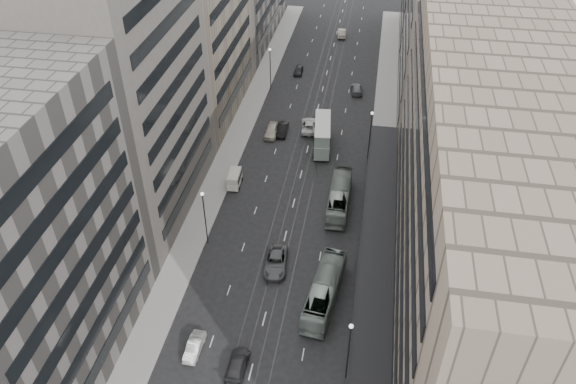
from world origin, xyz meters
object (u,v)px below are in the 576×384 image
Objects in this scene: bus_near at (324,291)px; sedan_1 at (194,347)px; double_decker at (322,135)px; panel_van at (234,179)px; bus_far at (339,197)px; sedan_2 at (276,262)px.

sedan_1 is at bearing 43.05° from bus_near.
bus_near is at bearing 37.36° from sedan_1.
panel_van is (-11.43, -12.02, -1.29)m from double_decker.
panel_van reaches higher than sedan_1.
double_decker reaches higher than bus_near.
double_decker is (-4.07, 31.84, 0.90)m from bus_near.
bus_far reaches higher than panel_van.
panel_van is 0.63× the size of sedan_2.
bus_far is (0.06, 17.61, -0.05)m from bus_near.
double_decker reaches higher than sedan_2.
bus_near is 1.34× the size of double_decker.
sedan_1 is 15.02m from sedan_2.
sedan_2 is at bearing 63.68° from bus_far.
panel_van reaches higher than sedan_2.
double_decker reaches higher than panel_van.
bus_near is 1.03× the size of bus_far.
panel_van is at bearing 115.48° from sedan_2.
sedan_1 is (-12.74, -9.23, -0.98)m from bus_near.
bus_near is 32.12m from double_decker.
bus_near is 2.91× the size of sedan_1.
bus_near is 3.20× the size of panel_van.
sedan_1 is (2.77, -29.05, -0.59)m from panel_van.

